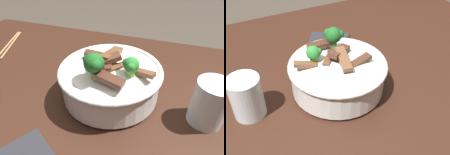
{
  "view_description": "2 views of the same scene",
  "coord_description": "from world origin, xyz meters",
  "views": [
    {
      "loc": [
        -0.23,
        0.3,
        1.11
      ],
      "look_at": [
        -0.11,
        -0.06,
        0.82
      ],
      "focal_mm": 31.49,
      "sensor_mm": 36.0,
      "label": 1
    },
    {
      "loc": [
        -0.34,
        -0.57,
        1.25
      ],
      "look_at": [
        -0.1,
        -0.07,
        0.8
      ],
      "focal_mm": 44.36,
      "sensor_mm": 36.0,
      "label": 2
    }
  ],
  "objects": [
    {
      "name": "dining_table",
      "position": [
        0.0,
        0.0,
        0.61
      ],
      "size": [
        1.12,
        0.86,
        0.76
      ],
      "color": "#381E14",
      "rests_on": "ground"
    },
    {
      "name": "chopsticks_pair",
      "position": [
        0.35,
        -0.21,
        0.76
      ],
      "size": [
        0.1,
        0.21,
        0.01
      ],
      "color": "#9E7A4C",
      "rests_on": "dining_table"
    },
    {
      "name": "rice_bowl",
      "position": [
        -0.1,
        -0.07,
        0.82
      ],
      "size": [
        0.25,
        0.25,
        0.15
      ],
      "color": "white",
      "rests_on": "dining_table"
    },
    {
      "name": "drinking_glass",
      "position": [
        -0.33,
        -0.05,
        0.81
      ],
      "size": [
        0.08,
        0.08,
        0.1
      ],
      "color": "white",
      "rests_on": "dining_table"
    }
  ]
}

